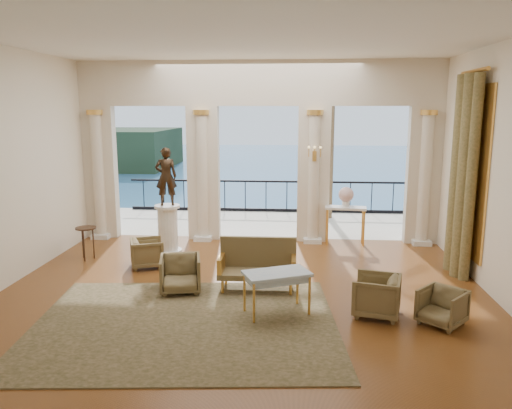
# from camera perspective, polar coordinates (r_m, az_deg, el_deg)

# --- Properties ---
(floor) EXTENTS (9.00, 9.00, 0.00)m
(floor) POSITION_cam_1_polar(r_m,az_deg,el_deg) (9.35, -1.54, -10.05)
(floor) COLOR #47260B
(floor) RESTS_ON ground
(room_walls) EXTENTS (9.00, 9.00, 9.00)m
(room_walls) POSITION_cam_1_polar(r_m,az_deg,el_deg) (7.63, -2.54, 7.40)
(room_walls) COLOR white
(room_walls) RESTS_ON ground
(arcade) EXTENTS (9.00, 0.56, 4.50)m
(arcade) POSITION_cam_1_polar(r_m,az_deg,el_deg) (12.56, 0.23, 7.46)
(arcade) COLOR beige
(arcade) RESTS_ON ground
(terrace) EXTENTS (10.00, 3.60, 0.10)m
(terrace) POSITION_cam_1_polar(r_m,az_deg,el_deg) (14.90, 0.78, -2.23)
(terrace) COLOR beige
(terrace) RESTS_ON ground
(balustrade) EXTENTS (9.00, 0.06, 1.03)m
(balustrade) POSITION_cam_1_polar(r_m,az_deg,el_deg) (16.37, 1.15, 0.61)
(balustrade) COLOR black
(balustrade) RESTS_ON terrace
(palm_tree) EXTENTS (2.00, 2.00, 4.50)m
(palm_tree) POSITION_cam_1_polar(r_m,az_deg,el_deg) (15.33, 8.72, 13.61)
(palm_tree) COLOR #4C3823
(palm_tree) RESTS_ON terrace
(headland) EXTENTS (22.00, 18.00, 6.00)m
(headland) POSITION_cam_1_polar(r_m,az_deg,el_deg) (84.78, -17.05, 6.19)
(headland) COLOR black
(headland) RESTS_ON sea
(sea) EXTENTS (160.00, 160.00, 0.00)m
(sea) POSITION_cam_1_polar(r_m,az_deg,el_deg) (69.32, 3.66, 3.19)
(sea) COLOR #245189
(sea) RESTS_ON ground
(curtain) EXTENTS (0.33, 1.40, 4.09)m
(curtain) POSITION_cam_1_polar(r_m,az_deg,el_deg) (10.80, 22.57, 3.04)
(curtain) COLOR brown
(curtain) RESTS_ON ground
(window_frame) EXTENTS (0.04, 1.60, 3.40)m
(window_frame) POSITION_cam_1_polar(r_m,az_deg,el_deg) (10.85, 23.54, 3.43)
(window_frame) COLOR #E8AC4C
(window_frame) RESTS_ON room_walls
(wall_sconce) EXTENTS (0.30, 0.11, 0.33)m
(wall_sconce) POSITION_cam_1_polar(r_m,az_deg,el_deg) (12.25, 6.70, 5.63)
(wall_sconce) COLOR #E8AC4C
(wall_sconce) RESTS_ON arcade
(rug) EXTENTS (5.06, 4.11, 0.02)m
(rug) POSITION_cam_1_polar(r_m,az_deg,el_deg) (8.16, -8.07, -13.32)
(rug) COLOR #34371A
(rug) RESTS_ON ground
(armchair_a) EXTENTS (0.85, 0.82, 0.75)m
(armchair_a) POSITION_cam_1_polar(r_m,az_deg,el_deg) (9.39, -8.64, -7.65)
(armchair_a) COLOR #41351F
(armchair_a) RESTS_ON ground
(armchair_b) EXTENTS (0.85, 0.85, 0.64)m
(armchair_b) POSITION_cam_1_polar(r_m,az_deg,el_deg) (8.47, 20.49, -10.73)
(armchair_b) COLOR #41351F
(armchair_b) RESTS_ON ground
(armchair_c) EXTENTS (0.84, 0.87, 0.74)m
(armchair_c) POSITION_cam_1_polar(r_m,az_deg,el_deg) (8.50, 13.60, -9.87)
(armchair_c) COLOR #41351F
(armchair_c) RESTS_ON ground
(armchair_d) EXTENTS (0.81, 0.83, 0.68)m
(armchair_d) POSITION_cam_1_polar(r_m,az_deg,el_deg) (10.94, -12.33, -5.27)
(armchair_d) COLOR #41351F
(armchair_d) RESTS_ON ground
(settee) EXTENTS (1.45, 0.62, 0.96)m
(settee) POSITION_cam_1_polar(r_m,az_deg,el_deg) (9.41, 0.19, -6.85)
(settee) COLOR #41351F
(settee) RESTS_ON ground
(game_table) EXTENTS (1.20, 0.95, 0.72)m
(game_table) POSITION_cam_1_polar(r_m,az_deg,el_deg) (8.23, 2.40, -8.22)
(game_table) COLOR #95AABD
(game_table) RESTS_ON ground
(pedestal) EXTENTS (0.62, 0.62, 1.15)m
(pedestal) POSITION_cam_1_polar(r_m,az_deg,el_deg) (11.83, -10.03, -2.90)
(pedestal) COLOR silver
(pedestal) RESTS_ON ground
(statue) EXTENTS (0.55, 0.43, 1.34)m
(statue) POSITION_cam_1_polar(r_m,az_deg,el_deg) (11.59, -10.24, 3.17)
(statue) COLOR black
(statue) RESTS_ON pedestal
(console_table) EXTENTS (1.04, 0.49, 0.95)m
(console_table) POSITION_cam_1_polar(r_m,az_deg,el_deg) (12.56, 10.19, -0.98)
(console_table) COLOR silver
(console_table) RESTS_ON ground
(urn) EXTENTS (0.37, 0.37, 0.49)m
(urn) POSITION_cam_1_polar(r_m,az_deg,el_deg) (12.47, 10.26, 1.01)
(urn) COLOR white
(urn) RESTS_ON console_table
(side_table) EXTENTS (0.45, 0.45, 0.74)m
(side_table) POSITION_cam_1_polar(r_m,az_deg,el_deg) (11.77, -18.86, -2.98)
(side_table) COLOR black
(side_table) RESTS_ON ground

